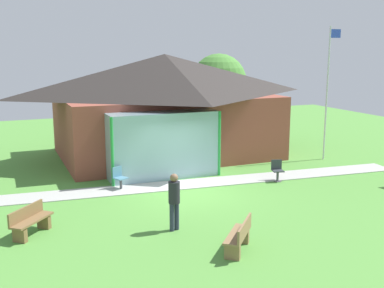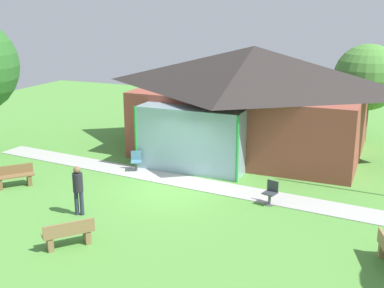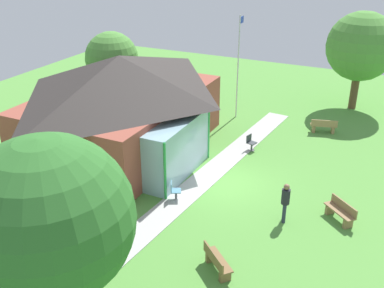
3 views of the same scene
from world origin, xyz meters
The scene contains 10 objects.
ground_plane centered at (0.00, 0.00, 0.00)m, with size 44.00×44.00×0.00m, color #54933D.
pavilion centered at (1.24, 6.37, 2.63)m, with size 11.20×8.75×5.07m.
footpath centered at (0.00, 1.05, 0.01)m, with size 19.37×1.30×0.03m, color #ADADA8.
flagpole centered at (8.15, 2.59, 3.48)m, with size 0.64×0.08×6.37m.
bench_mid_left centered at (-5.86, -2.04, 0.40)m, with size 1.32×1.42×0.84m.
bench_front_center centered at (-0.81, -5.36, 0.40)m, with size 1.31×1.42×0.84m.
patio_chair_lawn_spare centered at (3.89, 0.13, 0.42)m, with size 0.54×0.54×0.86m.
patio_chair_west centered at (-2.35, 1.48, 0.42)m, with size 0.59×0.59×0.86m.
visitor_strolling_lawn centered at (-1.89, -3.31, 1.02)m, with size 0.34×0.34×1.74m.
tree_behind_pavilion_right centered at (6.20, 10.52, 3.32)m, with size 3.41×3.41×5.04m.
Camera 1 is at (-6.50, -15.79, 5.30)m, focal length 44.17 mm.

